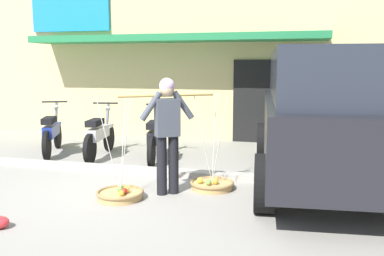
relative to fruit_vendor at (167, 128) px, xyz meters
name	(u,v)px	position (x,y,z in m)	size (l,w,h in m)	color
ground_plane	(142,185)	(-0.53, 0.31, -0.98)	(90.00, 90.00, 0.00)	gray
sidewalk_curb	(156,171)	(-0.53, 1.01, -0.93)	(20.00, 0.24, 0.10)	#AEA89C
fruit_vendor	(167,128)	(0.00, 0.00, 0.00)	(1.19, 0.83, 1.70)	black
fruit_basket_left_side	(120,194)	(-0.58, -0.40, -0.90)	(0.67, 0.67, 1.45)	tan
fruit_basket_right_side	(212,184)	(0.58, 0.39, -0.90)	(0.67, 0.67, 1.45)	tan
motorcycle_nearest_shop	(52,133)	(-3.23, 2.09, -0.52)	(0.80, 1.72, 1.09)	black
motorcycle_second_in_row	(99,135)	(-2.10, 2.03, -0.52)	(0.54, 1.81, 1.09)	black
motorcycle_third_in_row	(156,138)	(-0.88, 2.02, -0.52)	(0.56, 1.80, 1.09)	black
parked_truck	(328,114)	(2.26, 1.05, 0.16)	(2.46, 4.94, 2.10)	black
storefront_building	(201,57)	(-1.13, 7.02, 1.13)	(13.00, 6.00, 4.20)	#DBC684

